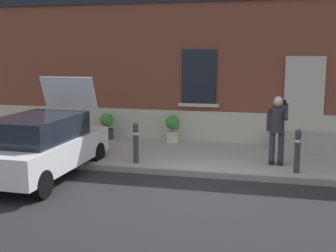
{
  "coord_description": "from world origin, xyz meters",
  "views": [
    {
      "loc": [
        1.45,
        -8.99,
        2.96
      ],
      "look_at": [
        -1.11,
        1.6,
        1.1
      ],
      "focal_mm": 46.26,
      "sensor_mm": 36.0,
      "label": 1
    }
  ],
  "objects_px": {
    "person_on_phone": "(277,126)",
    "planter_terracotta": "(42,124)",
    "bollard_near_person": "(297,149)",
    "planter_charcoal": "(107,125)",
    "hatchback_car_white": "(41,145)",
    "planter_cream": "(173,128)",
    "bollard_far_left": "(136,141)"
  },
  "relations": [
    {
      "from": "person_on_phone",
      "to": "planter_terracotta",
      "type": "height_order",
      "value": "person_on_phone"
    },
    {
      "from": "bollard_near_person",
      "to": "person_on_phone",
      "type": "distance_m",
      "value": 0.87
    },
    {
      "from": "hatchback_car_white",
      "to": "bollard_far_left",
      "type": "bearing_deg",
      "value": 33.92
    },
    {
      "from": "bollard_near_person",
      "to": "bollard_far_left",
      "type": "distance_m",
      "value": 3.97
    },
    {
      "from": "bollard_far_left",
      "to": "person_on_phone",
      "type": "distance_m",
      "value": 3.58
    },
    {
      "from": "bollard_far_left",
      "to": "planter_cream",
      "type": "xyz_separation_m",
      "value": [
        0.34,
        2.72,
        -0.11
      ]
    },
    {
      "from": "bollard_near_person",
      "to": "planter_terracotta",
      "type": "height_order",
      "value": "bollard_near_person"
    },
    {
      "from": "planter_charcoal",
      "to": "planter_cream",
      "type": "distance_m",
      "value": 2.2
    },
    {
      "from": "bollard_near_person",
      "to": "planter_charcoal",
      "type": "relative_size",
      "value": 1.22
    },
    {
      "from": "hatchback_car_white",
      "to": "person_on_phone",
      "type": "relative_size",
      "value": 2.34
    },
    {
      "from": "bollard_far_left",
      "to": "planter_cream",
      "type": "relative_size",
      "value": 1.22
    },
    {
      "from": "planter_cream",
      "to": "planter_charcoal",
      "type": "bearing_deg",
      "value": 179.71
    },
    {
      "from": "planter_cream",
      "to": "planter_terracotta",
      "type": "bearing_deg",
      "value": -176.94
    },
    {
      "from": "bollard_far_left",
      "to": "bollard_near_person",
      "type": "bearing_deg",
      "value": 0.0
    },
    {
      "from": "hatchback_car_white",
      "to": "bollard_near_person",
      "type": "height_order",
      "value": "hatchback_car_white"
    },
    {
      "from": "bollard_far_left",
      "to": "planter_terracotta",
      "type": "bearing_deg",
      "value": 148.56
    },
    {
      "from": "hatchback_car_white",
      "to": "planter_cream",
      "type": "xyz_separation_m",
      "value": [
        2.27,
        4.02,
        -0.19
      ]
    },
    {
      "from": "planter_terracotta",
      "to": "hatchback_car_white",
      "type": "bearing_deg",
      "value": -60.56
    },
    {
      "from": "bollard_near_person",
      "to": "planter_terracotta",
      "type": "distance_m",
      "value": 8.41
    },
    {
      "from": "bollard_far_left",
      "to": "person_on_phone",
      "type": "bearing_deg",
      "value": 9.48
    },
    {
      "from": "planter_cream",
      "to": "bollard_near_person",
      "type": "bearing_deg",
      "value": -36.81
    },
    {
      "from": "bollard_far_left",
      "to": "planter_terracotta",
      "type": "height_order",
      "value": "bollard_far_left"
    },
    {
      "from": "planter_terracotta",
      "to": "bollard_far_left",
      "type": "bearing_deg",
      "value": -31.44
    },
    {
      "from": "bollard_near_person",
      "to": "planter_terracotta",
      "type": "xyz_separation_m",
      "value": [
        -8.04,
        2.48,
        -0.11
      ]
    },
    {
      "from": "planter_terracotta",
      "to": "planter_cream",
      "type": "xyz_separation_m",
      "value": [
        4.4,
        0.24,
        0.0
      ]
    },
    {
      "from": "planter_charcoal",
      "to": "planter_terracotta",
      "type": "bearing_deg",
      "value": -173.6
    },
    {
      "from": "planter_terracotta",
      "to": "planter_cream",
      "type": "distance_m",
      "value": 4.41
    },
    {
      "from": "person_on_phone",
      "to": "hatchback_car_white",
      "type": "bearing_deg",
      "value": -174.68
    },
    {
      "from": "hatchback_car_white",
      "to": "planter_terracotta",
      "type": "relative_size",
      "value": 4.75
    },
    {
      "from": "hatchback_car_white",
      "to": "planter_cream",
      "type": "relative_size",
      "value": 4.75
    },
    {
      "from": "planter_terracotta",
      "to": "planter_charcoal",
      "type": "bearing_deg",
      "value": 6.4
    },
    {
      "from": "hatchback_car_white",
      "to": "planter_charcoal",
      "type": "distance_m",
      "value": 4.03
    }
  ]
}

